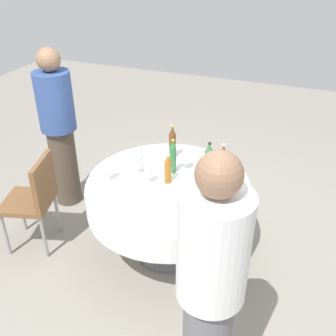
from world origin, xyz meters
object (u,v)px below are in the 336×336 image
object	(u,v)px
wine_glass_front	(138,161)
person_left	(59,128)
bottle_brown_front	(223,162)
bottle_brown_right	(172,142)
plate_outer	(115,199)
wine_glass_mid	(185,176)
wine_glass_right	(148,171)
chair_mid	(35,196)
wine_glass_inner	(185,159)
bottle_green_south	(209,160)
dining_table	(168,196)
plate_west	(208,194)
plate_rear	(187,213)
bottle_amber_left	(168,169)
person_far	(210,295)
plate_near	(161,195)
wine_glass_outer	(108,168)
bottle_green_far	(173,157)

from	to	relation	value
wine_glass_front	person_left	bearing A→B (deg)	-109.00
bottle_brown_front	bottle_brown_right	distance (m)	0.51
plate_outer	bottle_brown_right	bearing A→B (deg)	167.80
wine_glass_front	wine_glass_mid	distance (m)	0.42
wine_glass_right	wine_glass_mid	distance (m)	0.29
bottle_brown_front	chair_mid	world-z (taller)	bottle_brown_front
wine_glass_inner	bottle_green_south	bearing A→B (deg)	84.00
wine_glass_front	wine_glass_inner	distance (m)	0.39
dining_table	plate_west	size ratio (longest dim) A/B	5.64
plate_outer	plate_rear	size ratio (longest dim) A/B	1.05
bottle_amber_left	wine_glass_mid	distance (m)	0.15
bottle_amber_left	person_far	distance (m)	1.29
bottle_brown_right	wine_glass_front	distance (m)	0.39
plate_west	chair_mid	xyz separation A→B (m)	(0.23, -1.45, -0.23)
plate_west	bottle_green_south	bearing A→B (deg)	-163.19
bottle_brown_front	bottle_brown_right	size ratio (longest dim) A/B	0.95
plate_near	plate_west	bearing A→B (deg)	113.39
wine_glass_mid	wine_glass_right	bearing A→B (deg)	-80.09
bottle_brown_right	plate_west	size ratio (longest dim) A/B	1.33
wine_glass_outer	person_left	size ratio (longest dim) A/B	0.10
bottle_brown_front	plate_outer	world-z (taller)	bottle_brown_front
bottle_amber_left	chair_mid	size ratio (longest dim) A/B	0.29
dining_table	bottle_green_far	xyz separation A→B (m)	(-0.14, -0.01, 0.29)
plate_near	wine_glass_mid	bearing A→B (deg)	146.13
bottle_green_south	bottle_brown_right	xyz separation A→B (m)	(-0.17, -0.38, 0.01)
bottle_green_far	plate_outer	world-z (taller)	bottle_green_far
wine_glass_mid	person_far	bearing A→B (deg)	24.85
bottle_amber_left	plate_rear	world-z (taller)	bottle_amber_left
bottle_amber_left	plate_west	size ratio (longest dim) A/B	1.07
dining_table	person_far	world-z (taller)	person_far
bottle_brown_front	person_far	bearing A→B (deg)	11.78
bottle_brown_front	dining_table	bearing A→B (deg)	-61.01
person_left	chair_mid	xyz separation A→B (m)	(0.67, 0.18, -0.32)
dining_table	plate_west	distance (m)	0.40
bottle_amber_left	person_left	size ratio (longest dim) A/B	0.16
bottle_green_south	bottle_brown_right	bearing A→B (deg)	-114.43
bottle_amber_left	wine_glass_mid	bearing A→B (deg)	84.70
plate_outer	plate_rear	world-z (taller)	plate_rear
wine_glass_outer	plate_rear	bearing A→B (deg)	74.81
bottle_brown_right	person_left	distance (m)	1.16
plate_outer	person_left	world-z (taller)	person_left
bottle_green_south	plate_outer	world-z (taller)	bottle_green_south
bottle_green_south	plate_near	size ratio (longest dim) A/B	1.13
bottle_green_south	wine_glass_inner	world-z (taller)	bottle_green_south
wine_glass_front	wine_glass_inner	world-z (taller)	wine_glass_front
bottle_green_far	wine_glass_front	distance (m)	0.28
bottle_green_far	wine_glass_inner	size ratio (longest dim) A/B	2.23
bottle_amber_left	wine_glass_inner	world-z (taller)	bottle_amber_left
wine_glass_outer	plate_west	size ratio (longest dim) A/B	0.66
bottle_brown_front	plate_west	xyz separation A→B (m)	(0.29, -0.03, -0.13)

